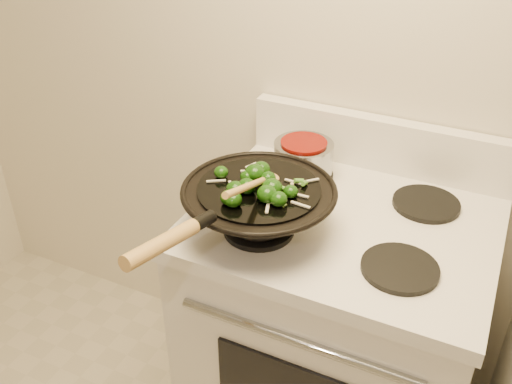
% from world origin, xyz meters
% --- Properties ---
extents(stove, '(0.78, 0.67, 1.08)m').
position_xyz_m(stove, '(-0.04, 1.17, 0.47)').
color(stove, white).
rests_on(stove, ground).
extents(wok, '(0.38, 0.63, 0.20)m').
position_xyz_m(wok, '(-0.22, 1.02, 1.00)').
color(wok, black).
rests_on(wok, stove).
extents(stirfry, '(0.27, 0.22, 0.04)m').
position_xyz_m(stirfry, '(-0.22, 1.00, 1.07)').
color(stirfry, '#113608').
rests_on(stirfry, wok).
extents(wooden_spoon, '(0.07, 0.28, 0.11)m').
position_xyz_m(wooden_spoon, '(-0.21, 0.98, 1.09)').
color(wooden_spoon, '#B28746').
rests_on(wooden_spoon, wok).
extents(saucepan, '(0.17, 0.27, 0.10)m').
position_xyz_m(saucepan, '(-0.22, 1.32, 0.98)').
color(saucepan, gray).
rests_on(saucepan, stove).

